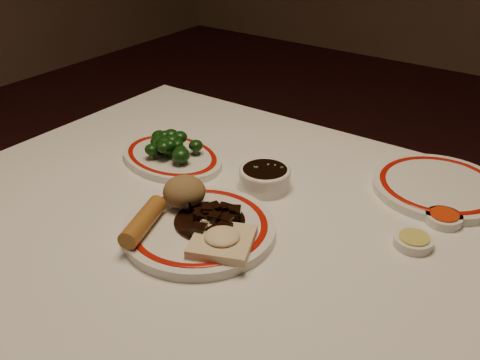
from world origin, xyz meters
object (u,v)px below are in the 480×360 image
Objects in this scene: spring_roll at (143,221)px; broccoli_plate at (172,157)px; broccoli_pile at (169,145)px; soy_bowl at (265,179)px; fried_wonton at (222,240)px; stirfry_heap at (213,219)px; main_plate at (199,228)px; dining_table at (242,261)px; rice_mound at (184,192)px.

broccoli_plate is at bearing 103.36° from spring_roll.
soy_bowl is (0.23, 0.02, -0.02)m from broccoli_pile.
stirfry_heap is at bearing 141.57° from fried_wonton.
fried_wonton is at bearing -74.20° from soy_bowl.
broccoli_pile reaches higher than broccoli_plate.
broccoli_plate is 2.09× the size of broccoli_pile.
main_plate is at bearing 25.20° from spring_roll.
dining_table is 12.01× the size of soy_bowl.
broccoli_plate is at bearing 141.39° from main_plate.
rice_mound reaches higher than fried_wonton.
main_plate is at bearing -29.79° from rice_mound.
broccoli_pile is at bearing 139.48° from rice_mound.
soy_bowl reaches higher than broccoli_plate.
fried_wonton is (0.13, 0.04, -0.01)m from spring_roll.
dining_table is 0.22m from spring_roll.
broccoli_pile is (-0.26, 0.10, 0.13)m from dining_table.
soy_bowl is (-0.06, 0.22, -0.01)m from fried_wonton.
main_plate is 0.07m from fried_wonton.
fried_wonton reaches higher than dining_table.
broccoli_pile is at bearing 103.99° from spring_roll.
soy_bowl reaches higher than dining_table.
broccoli_pile is at bearing 145.90° from fried_wonton.
main_plate is at bearing 160.47° from fried_wonton.
broccoli_pile reaches higher than soy_bowl.
rice_mound reaches higher than dining_table.
fried_wonton is 0.06m from stirfry_heap.
broccoli_pile reaches higher than spring_roll.
spring_roll is (-0.00, -0.10, -0.01)m from rice_mound.
broccoli_plate is (-0.26, 0.10, 0.10)m from dining_table.
stirfry_heap is at bearing 24.44° from spring_roll.
main_plate is at bearing -139.29° from stirfry_heap.
soy_bowl is at bearing 5.97° from broccoli_pile.
main_plate is 2.14× the size of broccoli_pile.
rice_mound reaches higher than broccoli_pile.
rice_mound is at bearing -40.52° from broccoli_pile.
rice_mound is 0.14m from fried_wonton.
broccoli_plate is (-0.16, 0.14, -0.04)m from rice_mound.
fried_wonton is 0.35m from broccoli_pile.
broccoli_plate is 2.72× the size of soy_bowl.
fried_wonton is at bearing -38.43° from stirfry_heap.
dining_table is 0.17m from soy_bowl.
stirfry_heap is at bearing -13.82° from rice_mound.
dining_table is 0.29m from broccoli_plate.
broccoli_pile is (-0.29, 0.20, 0.01)m from fried_wonton.
spring_roll is at bearing -57.41° from broccoli_plate.
main_plate is 0.20m from soy_bowl.
broccoli_pile reaches higher than stirfry_heap.
fried_wonton is 0.96× the size of broccoli_pile.
dining_table is at bearing 72.12° from stirfry_heap.
spring_roll is at bearing -135.56° from main_plate.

